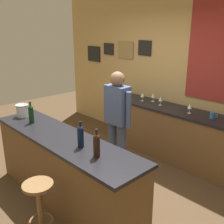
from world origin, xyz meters
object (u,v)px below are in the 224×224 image
at_px(bartender, 117,118).
at_px(wine_bottle_b, 81,136).
at_px(wine_glass_b, 153,96).
at_px(wine_glass_c, 161,99).
at_px(wine_glass_a, 142,95).
at_px(wine_bottle_a, 31,114).
at_px(ice_bucket, 22,110).
at_px(wine_glass_d, 190,107).
at_px(bar_stool, 39,202).
at_px(wine_bottle_c, 97,145).
at_px(coffee_mug, 213,115).

relative_size(bartender, wine_bottle_b, 5.29).
bearing_deg(wine_glass_b, wine_glass_c, -23.72).
height_order(bartender, wine_glass_b, bartender).
relative_size(bartender, wine_glass_c, 10.45).
bearing_deg(wine_glass_a, wine_bottle_a, -98.18).
relative_size(ice_bucket, wine_glass_b, 1.21).
height_order(ice_bucket, wine_glass_a, ice_bucket).
height_order(wine_bottle_a, wine_glass_d, wine_bottle_a).
bearing_deg(bartender, wine_glass_c, 91.95).
bearing_deg(wine_glass_a, wine_glass_c, 1.85).
distance_m(bar_stool, wine_glass_d, 2.63).
distance_m(wine_bottle_c, wine_glass_d, 2.04).
xyz_separation_m(bartender, wine_bottle_b, (0.38, -0.95, 0.12)).
xyz_separation_m(wine_bottle_c, ice_bucket, (-1.75, 0.04, -0.04)).
bearing_deg(ice_bucket, wine_glass_b, 69.75).
bearing_deg(wine_glass_b, bartender, -76.68).
relative_size(ice_bucket, wine_glass_d, 1.21).
bearing_deg(bar_stool, ice_bucket, 158.37).
distance_m(bartender, ice_bucket, 1.43).
bearing_deg(bar_stool, bartender, 103.41).
xyz_separation_m(ice_bucket, wine_glass_c, (1.04, 2.03, -0.01)).
height_order(bartender, wine_glass_a, bartender).
bearing_deg(coffee_mug, ice_bucket, -134.35).
xyz_separation_m(wine_bottle_a, wine_glass_c, (0.69, 2.07, -0.05)).
relative_size(wine_glass_c, coffee_mug, 1.24).
distance_m(ice_bucket, wine_glass_d, 2.58).
bearing_deg(wine_glass_a, wine_bottle_b, -68.28).
distance_m(wine_bottle_a, wine_glass_b, 2.22).
bearing_deg(wine_glass_c, wine_glass_d, -3.07).
distance_m(wine_bottle_a, wine_bottle_b, 1.11).
height_order(wine_bottle_c, ice_bucket, wine_bottle_c).
height_order(wine_bottle_a, wine_glass_b, wine_bottle_a).
xyz_separation_m(bar_stool, ice_bucket, (-1.43, 0.57, 0.56)).
bearing_deg(bar_stool, wine_glass_c, 98.66).
xyz_separation_m(bar_stool, wine_glass_a, (-0.79, 2.59, 0.55)).
bearing_deg(wine_bottle_c, wine_glass_b, 113.83).
distance_m(wine_glass_b, wine_glass_c, 0.27).
distance_m(bartender, wine_glass_c, 1.10).
height_order(wine_bottle_b, wine_glass_a, wine_bottle_b).
bearing_deg(wine_bottle_a, bar_stool, -26.20).
xyz_separation_m(wine_bottle_b, ice_bucket, (-1.45, 0.01, -0.04)).
xyz_separation_m(wine_glass_c, wine_glass_d, (0.58, -0.03, 0.00)).
relative_size(wine_bottle_b, coffee_mug, 2.45).
relative_size(wine_bottle_b, wine_glass_d, 1.97).
xyz_separation_m(bartender, wine_bottle_c, (0.68, -0.97, 0.12)).
bearing_deg(wine_bottle_c, wine_glass_d, 93.65).
height_order(wine_glass_c, coffee_mug, wine_glass_c).
bearing_deg(wine_bottle_a, bartender, 53.08).
relative_size(wine_bottle_a, coffee_mug, 2.45).
distance_m(bar_stool, wine_bottle_b, 0.81).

